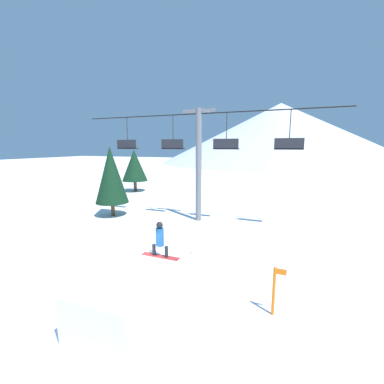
# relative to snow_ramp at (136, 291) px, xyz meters

# --- Properties ---
(ground_plane) EXTENTS (220.00, 220.00, 0.00)m
(ground_plane) POSITION_rel_snow_ramp_xyz_m (-0.84, 0.68, -0.77)
(ground_plane) COLOR white
(mountain_ridge) EXTENTS (80.90, 80.90, 20.09)m
(mountain_ridge) POSITION_rel_snow_ramp_xyz_m (-0.84, 88.96, 9.27)
(mountain_ridge) COLOR silver
(mountain_ridge) RESTS_ON ground_plane
(snow_ramp) EXTENTS (2.34, 4.27, 1.54)m
(snow_ramp) POSITION_rel_snow_ramp_xyz_m (0.00, 0.00, 0.00)
(snow_ramp) COLOR white
(snow_ramp) RESTS_ON ground_plane
(snowboarder) EXTENTS (1.51, 0.29, 1.35)m
(snowboarder) POSITION_rel_snow_ramp_xyz_m (0.27, 1.25, 1.44)
(snowboarder) COLOR #B22D2D
(snowboarder) RESTS_ON snow_ramp
(chairlift) EXTENTS (19.48, 0.44, 8.32)m
(chairlift) POSITION_rel_snow_ramp_xyz_m (-1.90, 11.21, 4.19)
(chairlift) COLOR slate
(chairlift) RESTS_ON ground_plane
(pine_tree_near) EXTENTS (2.62, 2.62, 5.62)m
(pine_tree_near) POSITION_rel_snow_ramp_xyz_m (-8.87, 9.86, 2.58)
(pine_tree_near) COLOR #4C3823
(pine_tree_near) RESTS_ON ground_plane
(pine_tree_far) EXTENTS (3.14, 3.14, 5.21)m
(pine_tree_far) POSITION_rel_snow_ramp_xyz_m (-13.80, 20.37, 2.49)
(pine_tree_far) COLOR #4C3823
(pine_tree_far) RESTS_ON ground_plane
(trail_marker) EXTENTS (0.41, 0.10, 1.71)m
(trail_marker) POSITION_rel_snow_ramp_xyz_m (4.37, 1.58, 0.14)
(trail_marker) COLOR orange
(trail_marker) RESTS_ON ground_plane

